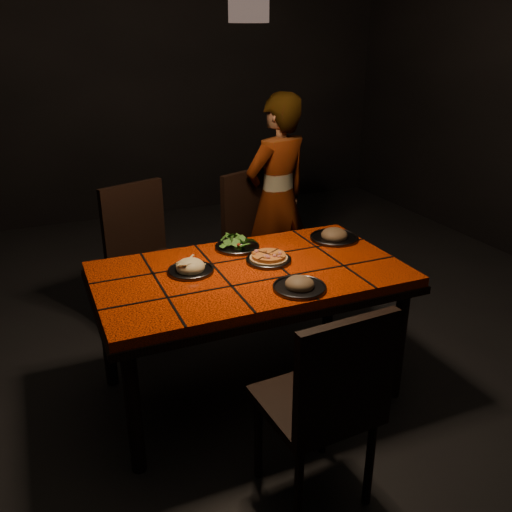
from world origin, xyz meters
name	(u,v)px	position (x,y,z in m)	size (l,w,h in m)	color
room_shell	(249,124)	(0.00, 0.00, 1.50)	(6.04, 7.04, 3.08)	black
dining_table	(250,283)	(0.00, 0.00, 0.67)	(1.62, 0.92, 0.75)	red
chair_near	(327,399)	(-0.03, -0.88, 0.55)	(0.46, 0.46, 0.96)	black
chair_far_left	(145,250)	(-0.36, 0.94, 0.57)	(0.58, 0.58, 1.00)	black
chair_far_right	(257,231)	(0.46, 0.99, 0.57)	(0.59, 0.59, 1.00)	black
diner	(277,200)	(0.66, 1.05, 0.77)	(0.56, 0.37, 1.53)	brown
pendant_lamp	(249,3)	(0.00, 0.00, 2.02)	(0.18, 0.18, 1.06)	black
plate_pizza	(269,259)	(0.13, 0.06, 0.77)	(0.29, 0.29, 0.04)	#3C3C41
plate_pasta	(191,268)	(-0.30, 0.09, 0.77)	(0.24, 0.24, 0.08)	#3C3C41
plate_salad	(237,244)	(0.05, 0.31, 0.78)	(0.26, 0.26, 0.07)	#3C3C41
plate_mushroom_a	(300,285)	(0.13, -0.31, 0.77)	(0.26, 0.26, 0.09)	#3C3C41
plate_mushroom_b	(334,235)	(0.64, 0.22, 0.77)	(0.29, 0.29, 0.10)	#3C3C41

